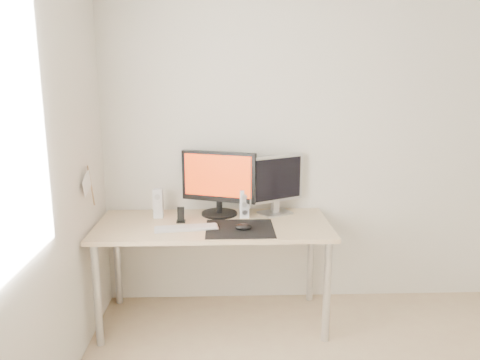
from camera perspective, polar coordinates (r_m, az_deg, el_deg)
name	(u,v)px	position (r m, az deg, el deg)	size (l,w,h in m)	color
wall_back	(338,140)	(3.58, 11.85, 4.77)	(3.50, 3.50, 0.00)	silver
mousepad	(240,229)	(3.11, -0.01, -5.96)	(0.45, 0.40, 0.00)	black
mouse	(243,227)	(3.08, 0.38, -5.74)	(0.11, 0.07, 0.04)	black
desk	(213,234)	(3.25, -3.26, -6.59)	(1.60, 0.70, 0.73)	#D1B587
main_monitor	(219,181)	(3.35, -2.62, -0.11)	(0.53, 0.33, 0.47)	black
second_monitor	(276,182)	(3.39, 4.36, -0.23)	(0.42, 0.25, 0.43)	#AEAEB0
speaker_left	(158,203)	(3.38, -9.93, -2.81)	(0.07, 0.08, 0.21)	silver
speaker_right	(244,203)	(3.34, 0.53, -2.83)	(0.07, 0.08, 0.21)	white
keyboard	(187,228)	(3.13, -6.54, -5.82)	(0.43, 0.18, 0.02)	silver
phone_dock	(181,218)	(3.26, -7.21, -4.59)	(0.06, 0.05, 0.11)	black
pennant	(88,184)	(3.13, -18.01, -0.45)	(0.01, 0.23, 0.29)	#A57F54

